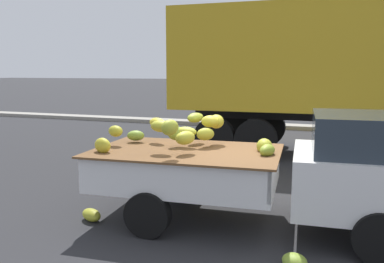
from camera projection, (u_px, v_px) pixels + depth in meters
The scene contains 5 objects.
ground at pixel (245, 219), 6.18m from camera, with size 220.00×220.00×0.00m, color #28282B.
curb_strip at pixel (301, 127), 15.80m from camera, with size 80.00×0.80×0.16m, color gray.
pickup_truck at pixel (320, 171), 5.59m from camera, with size 5.06×2.14×1.70m.
fallen_banana_bunch_near_tailgate at pixel (91, 215), 6.11m from camera, with size 0.39×0.22×0.19m, color gold.
fallen_banana_bunch_by_wheel at pixel (295, 261), 4.62m from camera, with size 0.30×0.27×0.18m, color olive.
Camera 1 is at (1.21, -5.84, 2.26)m, focal length 37.41 mm.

